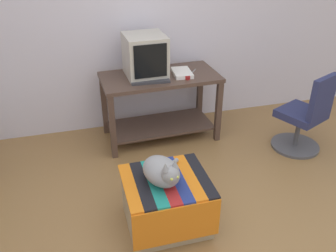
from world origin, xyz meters
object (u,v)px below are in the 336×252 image
Objects in this scene: desk at (160,96)px; book at (182,73)px; office_chair at (305,118)px; stapler at (185,77)px; keyboard at (150,81)px; cat at (163,171)px; ottoman_with_blanket at (166,202)px; tv_monitor at (145,56)px.

book is at bearing -11.39° from desk.
stapler is at bearing -48.05° from office_chair.
office_chair is 8.09× the size of stapler.
book reaches higher than keyboard.
office_chair is (1.41, -0.69, -0.12)m from desk.
cat is 3.97× the size of stapler.
ottoman_with_blanket is at bearing -104.56° from desk.
tv_monitor reaches higher than stapler.
tv_monitor is 1.15× the size of keyboard.
keyboard is 0.45× the size of office_chair.
tv_monitor is at bearing -49.17° from office_chair.
keyboard is 3.64× the size of stapler.
book is (0.38, 0.11, 0.01)m from keyboard.
keyboard is at bearing -90.76° from tv_monitor.
ottoman_with_blanket is at bearing 11.51° from cat.
cat is at bearing -95.52° from keyboard.
cat is at bearing -147.68° from stapler.
stapler is at bearing -88.44° from book.
office_chair reaches higher than keyboard.
office_chair is 1.34m from stapler.
stapler is at bearing 1.29° from keyboard.
ottoman_with_blanket is (-0.54, -1.35, -0.55)m from book.
desk is at bearing -49.98° from office_chair.
desk is at bearing 49.59° from keyboard.
office_chair is at bearing -57.10° from stapler.
office_chair is (1.17, -0.65, -0.39)m from book.
keyboard is 0.37m from stapler.
ottoman_with_blanket is 0.75× the size of office_chair.
desk reaches higher than cat.
tv_monitor is 1.62m from ottoman_with_blanket.
desk is 0.33m from keyboard.
ottoman_with_blanket is 1.86m from office_chair.
book is at bearing -52.94° from office_chair.
cat is at bearing -153.84° from ottoman_with_blanket.
desk is 2.79× the size of tv_monitor.
office_chair is (1.75, 0.72, -0.16)m from cat.
ottoman_with_blanket is 1.45m from stapler.
book is 1.56m from ottoman_with_blanket.
cat is at bearing -99.73° from tv_monitor.
keyboard is 1.68m from office_chair.
tv_monitor is 1.54× the size of book.
stapler reaches higher than ottoman_with_blanket.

